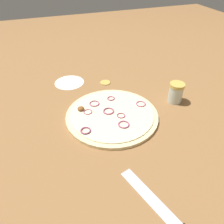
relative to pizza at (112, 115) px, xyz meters
name	(u,v)px	position (x,y,z in m)	size (l,w,h in m)	color
ground_plane	(112,117)	(0.00, 0.00, -0.01)	(3.00, 3.00, 0.00)	olive
pizza	(112,115)	(0.00, 0.00, 0.00)	(0.34, 0.34, 0.03)	beige
spice_jar	(176,93)	(-0.27, -0.01, 0.03)	(0.06, 0.06, 0.08)	silver
loose_cap	(105,82)	(-0.05, -0.24, 0.00)	(0.05, 0.05, 0.01)	gold
flour_patch	(69,82)	(0.10, -0.30, -0.01)	(0.13, 0.13, 0.00)	white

